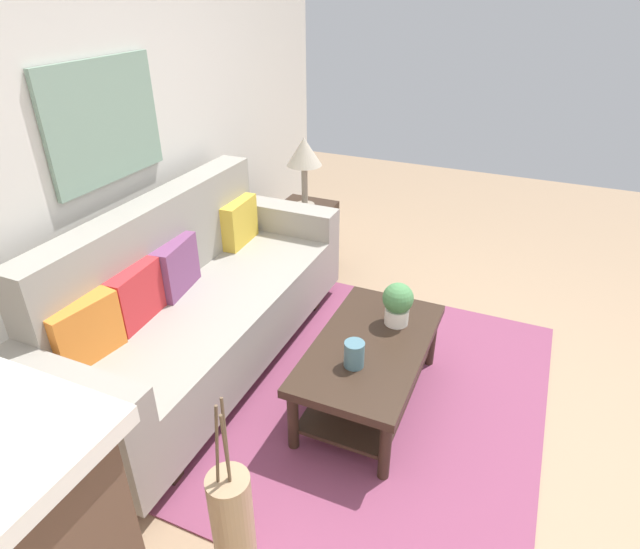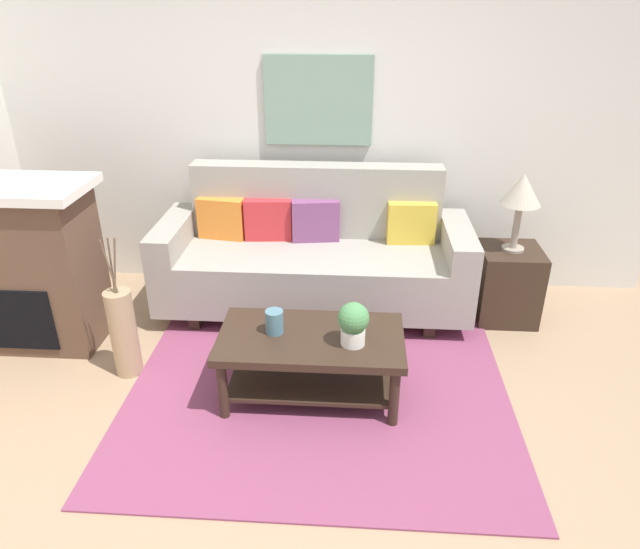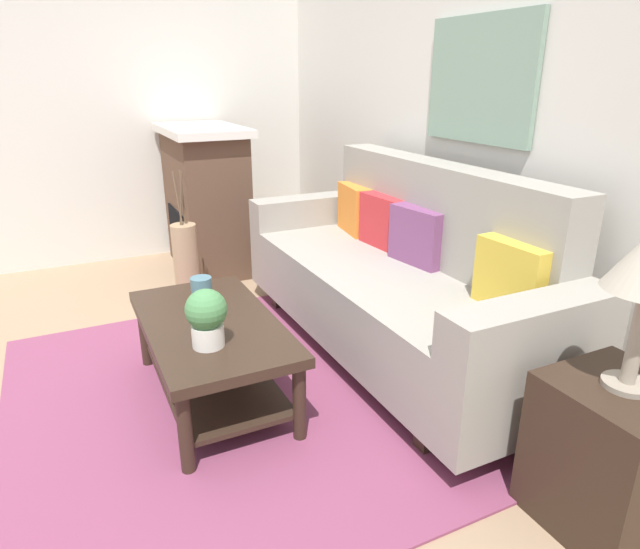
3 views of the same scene
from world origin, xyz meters
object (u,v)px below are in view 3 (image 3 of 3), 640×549
(coffee_table, at_px, (212,342))
(floor_vase, at_px, (187,267))
(throw_pillow_mustard, at_px, (512,276))
(tabletop_vase, at_px, (202,291))
(throw_pillow_crimson, at_px, (383,221))
(potted_plant_tabletop, at_px, (207,316))
(framed_painting, at_px, (479,80))
(throw_pillow_plum, at_px, (418,236))
(couch, at_px, (397,280))
(fireplace, at_px, (206,198))
(throw_pillow_orange, at_px, (355,209))
(side_table, at_px, (610,455))

(coffee_table, height_order, floor_vase, floor_vase)
(throw_pillow_mustard, distance_m, tabletop_vase, 1.51)
(throw_pillow_crimson, height_order, potted_plant_tabletop, throw_pillow_crimson)
(potted_plant_tabletop, height_order, framed_painting, framed_painting)
(potted_plant_tabletop, bearing_deg, throw_pillow_plum, 103.40)
(floor_vase, bearing_deg, throw_pillow_mustard, 29.92)
(couch, distance_m, throw_pillow_mustard, 0.78)
(throw_pillow_mustard, xyz_separation_m, framed_painting, (-0.73, 0.34, 0.83))
(potted_plant_tabletop, xyz_separation_m, fireplace, (-2.23, 0.59, 0.02))
(throw_pillow_plum, xyz_separation_m, framed_painting, (0.00, 0.34, 0.83))
(throw_pillow_plum, bearing_deg, coffee_table, -87.05)
(couch, height_order, potted_plant_tabletop, couch)
(potted_plant_tabletop, bearing_deg, floor_vase, 171.18)
(potted_plant_tabletop, xyz_separation_m, framed_painting, (-0.31, 1.65, 0.94))
(coffee_table, xyz_separation_m, floor_vase, (-1.21, 0.15, -0.02))
(couch, bearing_deg, floor_vase, -140.26)
(fireplace, bearing_deg, coffee_table, -14.54)
(tabletop_vase, xyz_separation_m, framed_painting, (0.15, 1.56, 1.01))
(throw_pillow_orange, relative_size, floor_vase, 0.61)
(side_table, xyz_separation_m, floor_vase, (-2.61, -0.90, 0.02))
(coffee_table, bearing_deg, throw_pillow_crimson, 109.10)
(throw_pillow_crimson, relative_size, throw_pillow_plum, 1.00)
(throw_pillow_mustard, distance_m, potted_plant_tabletop, 1.38)
(throw_pillow_mustard, height_order, coffee_table, throw_pillow_mustard)
(throw_pillow_mustard, height_order, side_table, throw_pillow_mustard)
(throw_pillow_crimson, xyz_separation_m, side_table, (1.82, -0.18, -0.40))
(tabletop_vase, relative_size, floor_vase, 0.24)
(potted_plant_tabletop, bearing_deg, tabletop_vase, 168.68)
(couch, relative_size, throw_pillow_plum, 6.43)
(throw_pillow_mustard, xyz_separation_m, tabletop_vase, (-0.88, -1.21, -0.18))
(throw_pillow_plum, distance_m, coffee_table, 1.29)
(throw_pillow_orange, distance_m, tabletop_vase, 1.35)
(couch, height_order, throw_pillow_plum, couch)
(couch, bearing_deg, throw_pillow_mustard, 9.75)
(throw_pillow_plum, xyz_separation_m, floor_vase, (-1.15, -1.08, -0.38))
(fireplace, bearing_deg, floor_vase, -24.97)
(couch, distance_m, side_table, 1.47)
(couch, xyz_separation_m, fireplace, (-1.92, -0.60, 0.16))
(throw_pillow_orange, xyz_separation_m, side_table, (2.19, -0.18, -0.40))
(throw_pillow_plum, distance_m, framed_painting, 0.90)
(throw_pillow_mustard, height_order, framed_painting, framed_painting)
(throw_pillow_plum, bearing_deg, framed_painting, 90.00)
(fireplace, distance_m, floor_vase, 0.90)
(throw_pillow_crimson, distance_m, coffee_table, 1.36)
(coffee_table, distance_m, floor_vase, 1.22)
(fireplace, height_order, framed_painting, framed_painting)
(side_table, bearing_deg, throw_pillow_orange, 175.21)
(throw_pillow_orange, distance_m, coffee_table, 1.51)
(floor_vase, xyz_separation_m, framed_painting, (1.15, 1.42, 1.22))
(couch, bearing_deg, side_table, -2.28)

